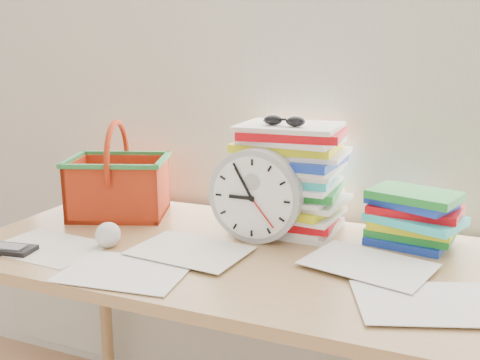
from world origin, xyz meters
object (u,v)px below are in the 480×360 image
at_px(paper_stack, 289,178).
at_px(calculator, 7,249).
at_px(basket, 118,169).
at_px(book_stack, 414,218).
at_px(desk, 231,276).
at_px(clock, 256,196).

height_order(paper_stack, calculator, paper_stack).
xyz_separation_m(basket, calculator, (-0.08, -0.39, -0.14)).
height_order(book_stack, calculator, book_stack).
bearing_deg(basket, book_stack, -15.76).
height_order(desk, paper_stack, paper_stack).
bearing_deg(desk, book_stack, 26.79).
bearing_deg(desk, paper_stack, 68.18).
xyz_separation_m(desk, paper_stack, (0.09, 0.22, 0.23)).
xyz_separation_m(book_stack, basket, (-0.89, -0.07, 0.07)).
xyz_separation_m(clock, book_stack, (0.40, 0.13, -0.05)).
bearing_deg(book_stack, basket, -175.36).
bearing_deg(basket, clock, -27.71).
bearing_deg(calculator, desk, 15.66).
distance_m(paper_stack, clock, 0.15).
distance_m(paper_stack, book_stack, 0.36).
xyz_separation_m(book_stack, calculator, (-0.96, -0.46, -0.07)).
distance_m(book_stack, calculator, 1.07).
relative_size(book_stack, calculator, 1.78).
distance_m(desk, book_stack, 0.51).
height_order(desk, basket, basket).
height_order(desk, calculator, calculator).
distance_m(desk, basket, 0.52).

